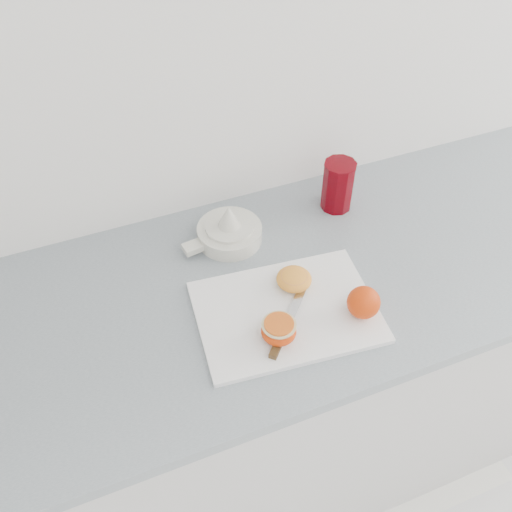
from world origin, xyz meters
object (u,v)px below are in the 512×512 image
at_px(citrus_juicer, 229,231).
at_px(counter, 310,372).
at_px(cutting_board, 286,312).
at_px(red_tumbler, 338,187).
at_px(half_orange, 279,330).

bearing_deg(citrus_juicer, counter, -42.73).
bearing_deg(cutting_board, counter, 35.51).
bearing_deg(red_tumbler, counter, -124.68).
bearing_deg(citrus_juicer, half_orange, -91.43).
bearing_deg(red_tumbler, cutting_board, -133.40).
bearing_deg(counter, citrus_juicer, 137.27).
relative_size(counter, citrus_juicer, 12.51).
height_order(cutting_board, citrus_juicer, citrus_juicer).
height_order(counter, half_orange, half_orange).
relative_size(counter, red_tumbler, 18.63).
xyz_separation_m(counter, red_tumbler, (0.12, 0.17, 0.50)).
distance_m(citrus_juicer, red_tumbler, 0.29).
bearing_deg(counter, cutting_board, -144.49).
height_order(counter, cutting_board, cutting_board).
height_order(citrus_juicer, red_tumbler, red_tumbler).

